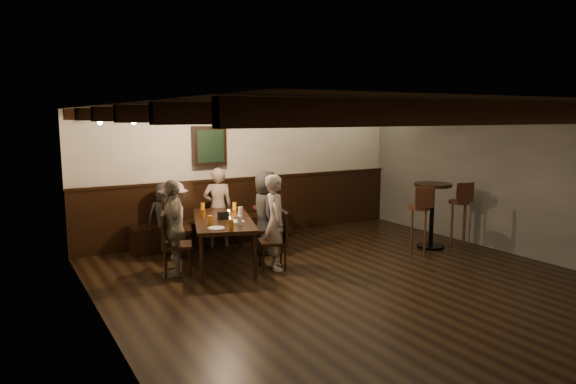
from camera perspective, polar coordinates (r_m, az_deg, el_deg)
room at (r=8.56m, az=-2.50°, el=0.28°), size 7.00×7.00×7.00m
dining_table at (r=8.03m, az=-7.24°, el=-3.35°), size 1.41×2.07×0.71m
chair_left_near at (r=8.53m, az=-12.30°, el=-5.22°), size 0.57×0.57×0.99m
chair_left_far at (r=7.66m, az=-12.32°, el=-6.95°), size 0.53×0.53×0.92m
chair_right_near at (r=8.64m, az=-2.67°, el=-5.14°), size 0.49×0.49×0.85m
chair_right_far at (r=7.78m, az=-1.60°, el=-6.61°), size 0.51×0.51×0.88m
person_bench_left at (r=8.91m, az=-13.49°, el=-2.74°), size 0.67×0.54×1.19m
person_bench_centre at (r=9.05m, az=-7.79°, el=-1.72°), size 0.59×0.48×1.40m
person_bench_right at (r=9.02m, az=-2.00°, el=-2.09°), size 0.74×0.66×1.28m
person_left_near at (r=8.46m, az=-12.57°, el=-3.04°), size 0.71×0.93×1.27m
person_left_far at (r=7.56m, az=-12.66°, el=-3.90°), size 0.58×0.88×1.40m
person_right_near at (r=8.55m, az=-2.48°, el=-2.30°), size 0.63×0.78×1.39m
person_right_far at (r=7.68m, az=-1.38°, el=-3.37°), size 0.49×0.60×1.43m
pint_a at (r=8.68m, az=-9.48°, el=-1.65°), size 0.07×0.07×0.14m
pint_b at (r=8.67m, az=-5.96°, el=-1.60°), size 0.07×0.07×0.14m
pint_c at (r=8.09m, az=-9.44°, el=-2.39°), size 0.07×0.07×0.14m
pint_d at (r=8.23m, az=-5.29°, el=-2.12°), size 0.07×0.07×0.14m
pint_e at (r=7.55m, az=-8.65°, el=-3.15°), size 0.07×0.07×0.14m
pint_f at (r=7.49m, az=-5.39°, el=-3.19°), size 0.07×0.07×0.14m
pint_g at (r=7.23m, az=-6.35°, el=-3.62°), size 0.07×0.07×0.14m
plate_near at (r=7.33m, az=-7.98°, el=-4.00°), size 0.24×0.24×0.01m
plate_far at (r=7.74m, az=-5.74°, el=-3.28°), size 0.24×0.24×0.01m
condiment_caddy at (r=7.96m, az=-7.23°, el=-2.59°), size 0.15×0.10×0.12m
candle at (r=8.32m, az=-6.60°, el=-2.34°), size 0.05×0.05×0.05m
high_top_table at (r=9.24m, az=15.72°, el=-1.47°), size 0.64×0.64×1.14m
bar_stool_left at (r=8.81m, az=14.32°, el=-4.00°), size 0.40×0.41×1.15m
bar_stool_right at (r=9.56m, az=18.40°, el=-3.20°), size 0.39×0.41×1.15m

